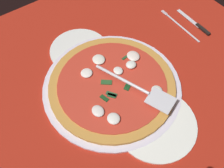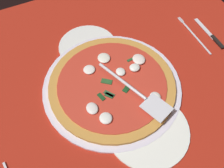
# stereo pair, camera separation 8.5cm
# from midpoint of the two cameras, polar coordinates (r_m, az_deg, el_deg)

# --- Properties ---
(ground_plane) EXTENTS (1.12, 1.12, 0.01)m
(ground_plane) POSITION_cam_midpoint_polar(r_m,az_deg,el_deg) (0.88, 6.27, -0.80)
(ground_plane) COLOR #A32214
(checker_pattern) EXTENTS (1.12, 1.12, 0.00)m
(checker_pattern) POSITION_cam_midpoint_polar(r_m,az_deg,el_deg) (0.87, 6.30, -0.63)
(checker_pattern) COLOR white
(checker_pattern) RESTS_ON ground_plane
(pizza_pan) EXTENTS (0.45, 0.45, 0.01)m
(pizza_pan) POSITION_cam_midpoint_polar(r_m,az_deg,el_deg) (0.86, 2.81, -0.80)
(pizza_pan) COLOR silver
(pizza_pan) RESTS_ON ground_plane
(dinner_plate_left) EXTENTS (0.25, 0.25, 0.01)m
(dinner_plate_left) POSITION_cam_midpoint_polar(r_m,az_deg,el_deg) (0.80, 10.85, -10.11)
(dinner_plate_left) COLOR white
(dinner_plate_left) RESTS_ON ground_plane
(dinner_plate_right) EXTENTS (0.21, 0.21, 0.01)m
(dinner_plate_right) POSITION_cam_midpoint_polar(r_m,az_deg,el_deg) (0.97, -2.82, 8.00)
(dinner_plate_right) COLOR white
(dinner_plate_right) RESTS_ON ground_plane
(pizza) EXTENTS (0.41, 0.41, 0.03)m
(pizza) POSITION_cam_midpoint_polar(r_m,az_deg,el_deg) (0.85, 2.92, -0.25)
(pizza) COLOR #C48839
(pizza) RESTS_ON pizza_pan
(pizza_server) EXTENTS (0.27, 0.13, 0.01)m
(pizza_server) POSITION_cam_midpoint_polar(r_m,az_deg,el_deg) (0.81, 8.37, -1.98)
(pizza_server) COLOR silver
(pizza_server) RESTS_ON pizza
(place_setting_near) EXTENTS (0.21, 0.13, 0.01)m
(place_setting_near) POSITION_cam_midpoint_polar(r_m,az_deg,el_deg) (1.08, 21.31, 9.54)
(place_setting_near) COLOR white
(place_setting_near) RESTS_ON ground_plane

